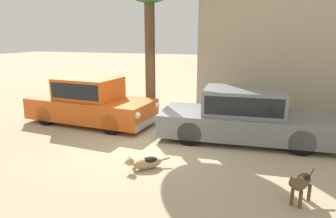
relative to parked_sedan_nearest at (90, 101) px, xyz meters
name	(u,v)px	position (x,y,z in m)	size (l,w,h in m)	color
ground_plane	(156,141)	(2.72, -0.96, -0.76)	(80.00, 80.00, 0.00)	tan
parked_sedan_nearest	(90,101)	(0.00, 0.00, 0.00)	(4.48, 1.99, 1.55)	#D15619
parked_sedan_second	(244,115)	(5.03, -0.07, -0.03)	(4.94, 2.17, 1.47)	slate
stray_dog_spotted	(145,163)	(3.16, -2.76, -0.60)	(0.87, 0.75, 0.35)	tan
stray_dog_tan	(301,183)	(6.28, -3.18, -0.35)	(0.50, 0.86, 0.62)	brown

